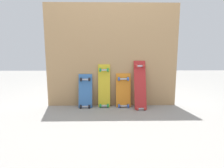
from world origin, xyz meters
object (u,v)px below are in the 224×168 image
at_px(skateboard_yellow, 104,88).
at_px(skateboard_red, 140,87).
at_px(skateboard_blue, 85,93).
at_px(skateboard_orange, 123,92).

relative_size(skateboard_yellow, skateboard_red, 0.92).
bearing_deg(skateboard_blue, skateboard_yellow, 4.98).
bearing_deg(skateboard_blue, skateboard_red, -3.81).
bearing_deg(skateboard_red, skateboard_orange, 163.94).
relative_size(skateboard_yellow, skateboard_orange, 1.24).
xyz_separation_m(skateboard_blue, skateboard_orange, (0.61, 0.02, 0.01)).
bearing_deg(skateboard_orange, skateboard_yellow, 178.18).
bearing_deg(skateboard_yellow, skateboard_red, -8.42).
bearing_deg(skateboard_yellow, skateboard_orange, -1.82).
distance_m(skateboard_yellow, skateboard_red, 0.58).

